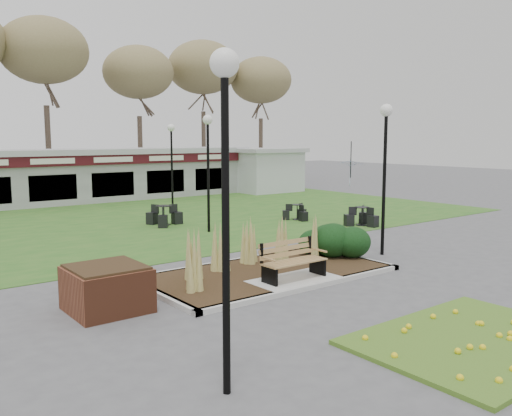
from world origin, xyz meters
TOP-DOWN VIEW (x-y plane):
  - ground at (0.00, 0.00)m, footprint 100.00×100.00m
  - lawn at (0.00, 12.00)m, footprint 34.00×16.00m
  - flower_bed at (0.00, -4.60)m, footprint 4.20×3.00m
  - planting_bed at (1.27, 1.35)m, footprint 6.75×3.40m
  - park_bench at (0.00, 0.25)m, footprint 1.70×0.66m
  - brick_planter at (-4.40, 1.00)m, footprint 1.50×1.50m
  - food_pavilion at (0.00, 19.96)m, footprint 24.60×3.40m
  - service_hut at (13.50, 18.00)m, footprint 4.40×3.40m
  - tree_backdrop at (0.00, 28.00)m, footprint 47.24×5.24m
  - lamp_post_near_left at (-4.51, -3.50)m, footprint 0.39×0.39m
  - lamp_post_near_right at (4.34, 1.01)m, footprint 0.38×0.38m
  - lamp_post_mid_right at (3.93, 13.28)m, footprint 0.34×0.34m
  - lamp_post_far_right at (2.28, 7.52)m, footprint 0.36×0.36m
  - bistro_set_b at (1.67, 9.91)m, footprint 1.34×1.51m
  - bistro_set_c at (7.95, 5.00)m, footprint 1.41×1.27m
  - bistro_set_d at (6.92, 7.73)m, footprint 1.23×1.15m
  - patio_umbrella at (16.00, 13.00)m, footprint 2.00×2.03m

SIDE VIEW (x-z plane):
  - ground at x=0.00m, z-range 0.00..0.00m
  - lawn at x=0.00m, z-range 0.00..0.02m
  - flower_bed at x=0.00m, z-range -0.01..0.15m
  - bistro_set_d at x=6.92m, z-range -0.09..0.57m
  - bistro_set_c at x=7.95m, z-range -0.11..0.64m
  - bistro_set_b at x=1.67m, z-range -0.11..0.69m
  - planting_bed at x=1.27m, z-range -0.27..1.00m
  - brick_planter at x=-4.40m, z-range 0.00..0.95m
  - park_bench at x=0.00m, z-range 0.12..1.05m
  - patio_umbrella at x=16.00m, z-range 0.29..2.49m
  - service_hut at x=13.50m, z-range 0.04..2.86m
  - food_pavilion at x=0.00m, z-range 0.03..2.93m
  - lamp_post_mid_right at x=3.93m, z-range 0.95..5.11m
  - lamp_post_far_right at x=2.28m, z-range 1.00..5.36m
  - lamp_post_near_right at x=4.34m, z-range 1.04..5.56m
  - lamp_post_near_left at x=-4.51m, z-range 1.08..5.78m
  - tree_backdrop at x=0.00m, z-range 3.18..13.54m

